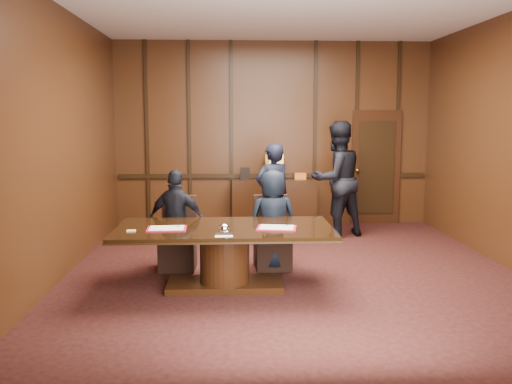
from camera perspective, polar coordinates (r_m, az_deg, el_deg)
room at (r=7.11m, az=4.49°, el=5.06°), size 7.00×7.04×3.50m
sideboard at (r=10.33m, az=1.90°, el=-0.95°), size 1.60×0.45×1.54m
conference_table at (r=6.60m, az=-3.33°, el=-5.81°), size 2.62×1.32×0.76m
folder_left at (r=6.49m, az=-9.38°, el=-3.81°), size 0.48×0.35×0.02m
folder_right at (r=6.45m, az=2.19°, el=-3.77°), size 0.51×0.40×0.02m
inkstand at (r=6.10m, az=-3.40°, el=-4.02°), size 0.20×0.14×0.12m
notepad at (r=6.44m, az=-13.00°, el=-3.99°), size 0.10×0.07×0.01m
chair_left at (r=7.54m, az=-8.20°, el=-5.84°), size 0.50×0.50×0.99m
chair_right at (r=7.53m, az=1.72°, el=-5.79°), size 0.51×0.51×0.99m
signatory_left at (r=7.38m, az=-8.33°, el=-2.99°), size 0.87×0.55×1.38m
signatory_right at (r=7.37m, az=1.80°, el=-2.96°), size 0.72×0.52×1.37m
witness_left at (r=8.75m, az=1.74°, el=-0.27°), size 0.72×0.61×1.66m
witness_right at (r=9.49m, az=8.48°, el=1.34°), size 1.20×1.09×2.01m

